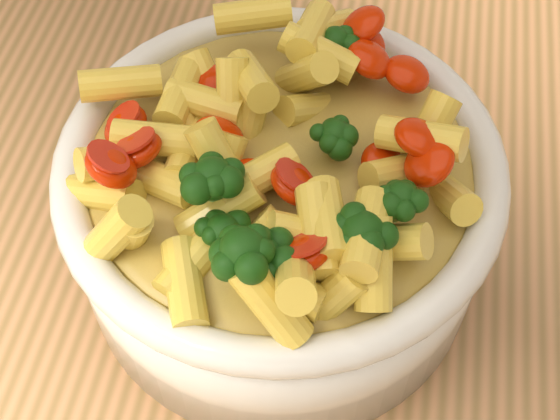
# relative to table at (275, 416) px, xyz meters

# --- Properties ---
(table) EXTENTS (1.20, 0.80, 0.90)m
(table) POSITION_rel_table_xyz_m (0.00, 0.00, 0.00)
(table) COLOR #B57B4D
(table) RESTS_ON ground
(serving_bowl) EXTENTS (0.27, 0.27, 0.12)m
(serving_bowl) POSITION_rel_table_xyz_m (-0.01, 0.08, 0.16)
(serving_bowl) COLOR white
(serving_bowl) RESTS_ON table
(pasta_salad) EXTENTS (0.22, 0.22, 0.05)m
(pasta_salad) POSITION_rel_table_xyz_m (-0.01, 0.08, 0.23)
(pasta_salad) COLOR #FFE050
(pasta_salad) RESTS_ON serving_bowl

